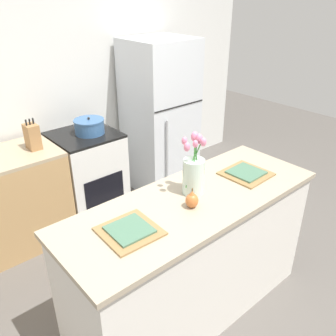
{
  "coord_description": "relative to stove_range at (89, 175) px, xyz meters",
  "views": [
    {
      "loc": [
        -1.37,
        -1.33,
        2.16
      ],
      "look_at": [
        0.0,
        0.25,
        1.08
      ],
      "focal_mm": 38.0,
      "sensor_mm": 36.0,
      "label": 1
    }
  ],
  "objects": [
    {
      "name": "knife_block",
      "position": [
        -0.49,
        -0.03,
        0.56
      ],
      "size": [
        0.1,
        0.14,
        0.27
      ],
      "color": "#A37547",
      "rests_on": "back_counter"
    },
    {
      "name": "ground_plane",
      "position": [
        -0.1,
        -1.6,
        -0.45
      ],
      "size": [
        10.0,
        10.0,
        0.0
      ],
      "primitive_type": "plane",
      "color": "#59544F"
    },
    {
      "name": "plate_setting_left",
      "position": [
        -0.61,
        -1.61,
        0.52
      ],
      "size": [
        0.31,
        0.31,
        0.02
      ],
      "color": "olive",
      "rests_on": "kitchen_island"
    },
    {
      "name": "refrigerator",
      "position": [
        0.95,
        0.0,
        0.4
      ],
      "size": [
        0.68,
        0.67,
        1.69
      ],
      "color": "silver",
      "rests_on": "ground_plane"
    },
    {
      "name": "plate_setting_right",
      "position": [
        0.41,
        -1.61,
        0.52
      ],
      "size": [
        0.31,
        0.31,
        0.02
      ],
      "color": "olive",
      "rests_on": "kitchen_island"
    },
    {
      "name": "kitchen_island",
      "position": [
        -0.1,
        -1.6,
        0.04
      ],
      "size": [
        1.8,
        0.66,
        0.96
      ],
      "color": "silver",
      "rests_on": "ground_plane"
    },
    {
      "name": "cooking_pot",
      "position": [
        0.05,
        -0.03,
        0.52
      ],
      "size": [
        0.29,
        0.29,
        0.16
      ],
      "color": "#386093",
      "rests_on": "stove_range"
    },
    {
      "name": "pear_figurine",
      "position": [
        -0.18,
        -1.66,
        0.57
      ],
      "size": [
        0.08,
        0.08,
        0.13
      ],
      "color": "#C66B33",
      "rests_on": "kitchen_island"
    },
    {
      "name": "back_wall",
      "position": [
        -0.1,
        0.4,
        0.9
      ],
      "size": [
        5.2,
        0.08,
        2.7
      ],
      "color": "silver",
      "rests_on": "ground_plane"
    },
    {
      "name": "flower_vase",
      "position": [
        -0.05,
        -1.54,
        0.66
      ],
      "size": [
        0.16,
        0.14,
        0.4
      ],
      "color": "silver",
      "rests_on": "kitchen_island"
    },
    {
      "name": "stove_range",
      "position": [
        0.0,
        0.0,
        0.0
      ],
      "size": [
        0.6,
        0.61,
        0.89
      ],
      "color": "silver",
      "rests_on": "ground_plane"
    }
  ]
}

